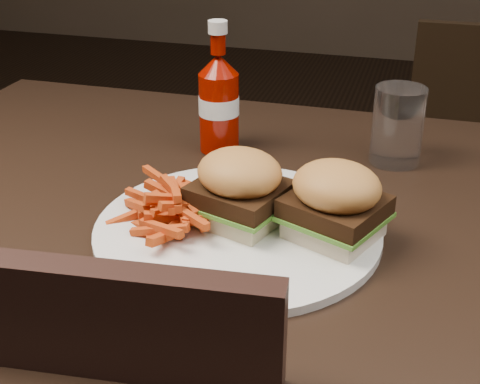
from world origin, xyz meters
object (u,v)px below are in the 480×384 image
(dining_table, at_px, (263,225))
(tumbler, at_px, (398,126))
(plate, at_px, (238,229))
(ketchup_bottle, at_px, (219,113))
(chair_far, at_px, (474,168))

(dining_table, xyz_separation_m, tumbler, (0.15, 0.20, 0.08))
(plate, bearing_deg, ketchup_bottle, 112.48)
(dining_table, xyz_separation_m, plate, (-0.02, -0.06, 0.03))
(ketchup_bottle, relative_size, tumbler, 1.03)
(dining_table, bearing_deg, tumbler, 54.03)
(plate, xyz_separation_m, tumbler, (0.16, 0.26, 0.05))
(chair_far, relative_size, plate, 1.11)
(ketchup_bottle, bearing_deg, chair_far, 60.42)
(chair_far, relative_size, ketchup_bottle, 3.20)
(plate, distance_m, ketchup_bottle, 0.26)
(chair_far, bearing_deg, dining_table, 71.03)
(dining_table, xyz_separation_m, chair_far, (0.33, 0.94, -0.30))
(tumbler, bearing_deg, chair_far, 76.35)
(dining_table, xyz_separation_m, ketchup_bottle, (-0.11, 0.17, 0.08))
(tumbler, bearing_deg, plate, -121.70)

